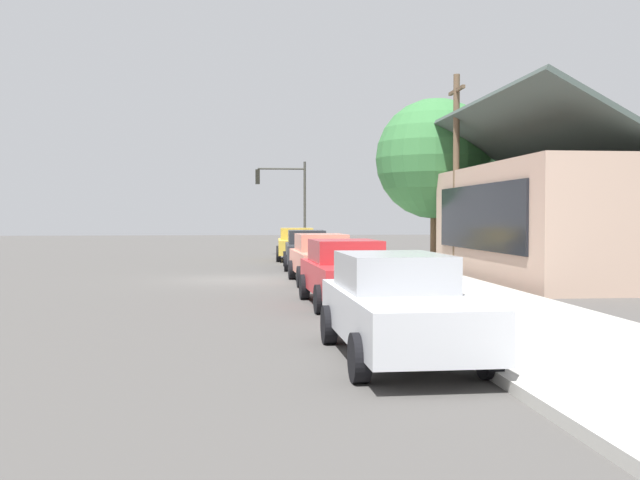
# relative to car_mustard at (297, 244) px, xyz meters

# --- Properties ---
(ground_plane) EXTENTS (120.00, 120.00, 0.00)m
(ground_plane) POSITION_rel_car_mustard_xyz_m (11.20, -2.86, -0.82)
(ground_plane) COLOR #4C4947
(sidewalk_curb) EXTENTS (60.00, 4.20, 0.16)m
(sidewalk_curb) POSITION_rel_car_mustard_xyz_m (11.20, 2.74, -0.74)
(sidewalk_curb) COLOR #B2AFA8
(sidewalk_curb) RESTS_ON ground
(car_mustard) EXTENTS (4.78, 2.19, 1.59)m
(car_mustard) POSITION_rel_car_mustard_xyz_m (0.00, 0.00, 0.00)
(car_mustard) COLOR gold
(car_mustard) RESTS_ON ground
(car_charcoal) EXTENTS (4.94, 2.08, 1.59)m
(car_charcoal) POSITION_rel_car_mustard_xyz_m (6.02, -0.00, -0.00)
(car_charcoal) COLOR #2D3035
(car_charcoal) RESTS_ON ground
(car_coral) EXTENTS (4.78, 2.09, 1.59)m
(car_coral) POSITION_rel_car_mustard_xyz_m (12.59, -0.05, -0.00)
(car_coral) COLOR #EA8C75
(car_coral) RESTS_ON ground
(car_cherry) EXTENTS (4.73, 2.16, 1.59)m
(car_cherry) POSITION_rel_car_mustard_xyz_m (18.72, -0.08, -0.00)
(car_cherry) COLOR red
(car_cherry) RESTS_ON ground
(car_silver) EXTENTS (4.82, 2.05, 1.59)m
(car_silver) POSITION_rel_car_mustard_xyz_m (25.49, -0.26, -0.00)
(car_silver) COLOR silver
(car_silver) RESTS_ON ground
(storefront_building) EXTENTS (11.57, 8.05, 6.10)m
(storefront_building) POSITION_rel_car_mustard_xyz_m (12.49, 9.12, 1.28)
(storefront_building) COLOR tan
(storefront_building) RESTS_ON ground
(shade_tree) EXTENTS (5.28, 5.28, 7.34)m
(shade_tree) POSITION_rel_car_mustard_xyz_m (4.89, 5.78, 3.88)
(shade_tree) COLOR brown
(shade_tree) RESTS_ON ground
(traffic_light_main) EXTENTS (0.37, 2.79, 5.20)m
(traffic_light_main) POSITION_rel_car_mustard_xyz_m (-4.05, -0.32, 2.67)
(traffic_light_main) COLOR #383833
(traffic_light_main) RESTS_ON ground
(utility_pole_wooden) EXTENTS (1.80, 0.24, 7.50)m
(utility_pole_wooden) POSITION_rel_car_mustard_xyz_m (9.53, 5.34, 3.11)
(utility_pole_wooden) COLOR brown
(utility_pole_wooden) RESTS_ON ground
(fire_hydrant_red) EXTENTS (0.22, 0.22, 0.71)m
(fire_hydrant_red) POSITION_rel_car_mustard_xyz_m (11.66, 1.34, -0.32)
(fire_hydrant_red) COLOR red
(fire_hydrant_red) RESTS_ON sidewalk_curb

